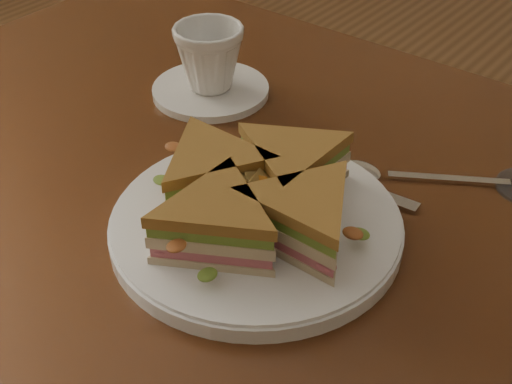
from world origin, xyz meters
TOP-DOWN VIEW (x-y plane):
  - table at (0.00, 0.00)m, footprint 1.20×0.80m
  - plate at (0.01, -0.04)m, footprint 0.29×0.29m
  - sandwich_wedges at (0.01, -0.04)m, footprint 0.25×0.25m
  - crisps_mound at (0.01, -0.04)m, footprint 0.09×0.09m
  - spoon at (0.06, 0.11)m, footprint 0.16×0.10m
  - knife at (0.01, 0.07)m, footprint 0.22×0.03m
  - saucer at (-0.21, 0.14)m, footprint 0.15×0.15m
  - coffee_cup at (-0.21, 0.14)m, footprint 0.12×0.12m

SIDE VIEW (x-z plane):
  - table at x=0.00m, z-range 0.28..1.03m
  - knife at x=0.01m, z-range 0.75..0.75m
  - spoon at x=0.06m, z-range 0.75..0.76m
  - saucer at x=-0.21m, z-range 0.75..0.76m
  - plate at x=0.01m, z-range 0.75..0.77m
  - crisps_mound at x=0.01m, z-range 0.77..0.82m
  - sandwich_wedges at x=0.01m, z-range 0.77..0.82m
  - coffee_cup at x=-0.21m, z-range 0.76..0.84m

